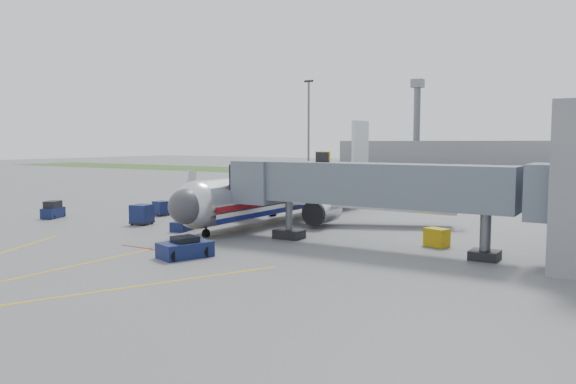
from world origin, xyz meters
The scene contains 16 objects.
ground centered at (0.00, 0.00, 0.00)m, with size 400.00×400.00×0.00m, color #565659.
grass_strip centered at (0.00, 90.00, 0.01)m, with size 300.00×25.00×0.01m, color #2D4C1E.
apron_markings centered at (0.00, -7.40, 0.00)m, with size 21.52×50.00×0.01m.
airliner centered at (0.00, 15.25, 2.65)m, with size 32.10×35.67×10.25m.
jet_bridge centered at (12.86, 5.00, 4.47)m, with size 25.30×4.00×6.90m.
light_mast_left centered at (-30.00, 70.00, 10.78)m, with size 2.00×0.44×20.40m.
distant_terminal centered at (-10.00, 170.00, 4.00)m, with size 120.00×14.00×8.00m, color slate.
control_tower centered at (-40.00, 165.00, 17.33)m, with size 4.00×4.00×30.00m.
pushback_tug centered at (4.00, -4.78, 0.58)m, with size 3.05×3.84×1.39m.
baggage_tug centered at (-20.44, 2.50, 0.76)m, with size 2.13×2.77×1.73m.
baggage_cart_a centered at (-12.61, 9.67, 0.77)m, with size 1.56×1.56×1.50m.
baggage_cart_b centered at (-11.69, 15.83, 0.86)m, with size 2.04×2.04×1.69m.
baggage_cart_c centered at (-9.54, 4.14, 0.94)m, with size 2.00×2.00×1.85m.
belt_loader centered at (-4.01, 4.04, 0.48)m, with size 2.03×4.10×1.94m.
ground_power_cart centered at (16.89, 8.00, 0.65)m, with size 1.92×1.58×1.32m.
ramp_worker centered at (-4.51, 5.38, 0.96)m, with size 0.70×0.46×1.92m, color #B7CA17.
Camera 1 is at (29.32, -32.14, 7.63)m, focal length 35.00 mm.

